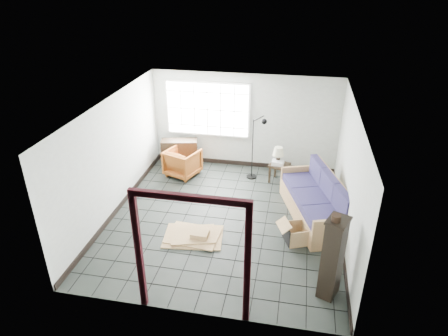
% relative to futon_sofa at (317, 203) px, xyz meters
% --- Properties ---
extents(ground, '(5.50, 5.50, 0.00)m').
position_rel_futon_sofa_xyz_m(ground, '(-1.98, -0.46, -0.38)').
color(ground, black).
rests_on(ground, ground).
extents(room_shell, '(5.02, 5.52, 2.61)m').
position_rel_futon_sofa_xyz_m(room_shell, '(-1.98, -0.43, 1.30)').
color(room_shell, '#ADB1AA').
rests_on(room_shell, ground).
extents(window_panel, '(2.32, 0.08, 1.52)m').
position_rel_futon_sofa_xyz_m(window_panel, '(-2.98, 2.25, 1.22)').
color(window_panel, silver).
rests_on(window_panel, ground).
extents(doorway_trim, '(1.80, 0.08, 2.20)m').
position_rel_futon_sofa_xyz_m(doorway_trim, '(-1.98, -3.16, 1.00)').
color(doorway_trim, '#330B12').
rests_on(doorway_trim, ground).
extents(futon_sofa, '(1.59, 2.52, 1.04)m').
position_rel_futon_sofa_xyz_m(futon_sofa, '(0.00, 0.00, 0.00)').
color(futon_sofa, olive).
rests_on(futon_sofa, ground).
extents(armchair, '(0.99, 0.96, 0.81)m').
position_rel_futon_sofa_xyz_m(armchair, '(-3.49, 1.41, 0.03)').
color(armchair, brown).
rests_on(armchair, ground).
extents(side_table, '(0.58, 0.58, 0.50)m').
position_rel_futon_sofa_xyz_m(side_table, '(-0.94, 1.51, 0.03)').
color(side_table, black).
rests_on(side_table, ground).
extents(table_lamp, '(0.29, 0.29, 0.44)m').
position_rel_futon_sofa_xyz_m(table_lamp, '(-0.99, 1.57, 0.43)').
color(table_lamp, black).
rests_on(table_lamp, side_table).
extents(projector, '(0.32, 0.26, 0.11)m').
position_rel_futon_sofa_xyz_m(projector, '(-0.98, 1.48, 0.18)').
color(projector, silver).
rests_on(projector, side_table).
extents(floor_lamp, '(0.53, 0.35, 1.74)m').
position_rel_futon_sofa_xyz_m(floor_lamp, '(-1.53, 1.60, 0.55)').
color(floor_lamp, black).
rests_on(floor_lamp, ground).
extents(console_shelf, '(1.04, 0.59, 0.76)m').
position_rel_futon_sofa_xyz_m(console_shelf, '(-3.73, 1.94, 0.00)').
color(console_shelf, black).
rests_on(console_shelf, ground).
extents(tall_shelf, '(0.46, 0.51, 1.52)m').
position_rel_futon_sofa_xyz_m(tall_shelf, '(0.17, -2.35, 0.40)').
color(tall_shelf, black).
rests_on(tall_shelf, ground).
extents(pot, '(0.16, 0.16, 0.11)m').
position_rel_futon_sofa_xyz_m(pot, '(0.13, -2.39, 1.20)').
color(pot, black).
rests_on(pot, tall_shelf).
extents(open_box, '(0.99, 0.73, 0.50)m').
position_rel_futon_sofa_xyz_m(open_box, '(-0.35, -0.94, -0.19)').
color(open_box, '#A5774F').
rests_on(open_box, ground).
extents(cardboard_pile, '(1.29, 0.99, 0.18)m').
position_rel_futon_sofa_xyz_m(cardboard_pile, '(-2.48, -1.24, -0.33)').
color(cardboard_pile, '#A5774F').
rests_on(cardboard_pile, ground).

